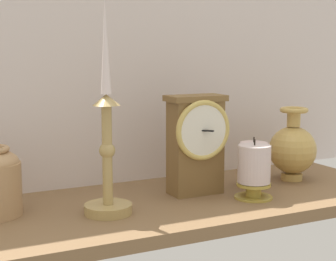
{
  "coord_description": "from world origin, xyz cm",
  "views": [
    {
      "loc": [
        -46.22,
        -93.14,
        29.68
      ],
      "look_at": [
        -0.51,
        0.0,
        14.0
      ],
      "focal_mm": 57.35,
      "sensor_mm": 36.0,
      "label": 1
    }
  ],
  "objects_px": {
    "candlestick_tall_left": "(107,152)",
    "pillar_candle_near_clock": "(253,162)",
    "pillar_candle_front": "(254,171)",
    "mantel_clock": "(196,142)",
    "brass_vase_bulbous": "(293,149)"
  },
  "relations": [
    {
      "from": "brass_vase_bulbous",
      "to": "mantel_clock",
      "type": "bearing_deg",
      "value": -178.35
    },
    {
      "from": "mantel_clock",
      "to": "pillar_candle_front",
      "type": "distance_m",
      "value": 0.13
    },
    {
      "from": "mantel_clock",
      "to": "pillar_candle_front",
      "type": "xyz_separation_m",
      "value": [
        0.09,
        -0.08,
        -0.05
      ]
    },
    {
      "from": "candlestick_tall_left",
      "to": "pillar_candle_near_clock",
      "type": "distance_m",
      "value": 0.36
    },
    {
      "from": "pillar_candle_front",
      "to": "pillar_candle_near_clock",
      "type": "relative_size",
      "value": 1.1
    },
    {
      "from": "mantel_clock",
      "to": "pillar_candle_near_clock",
      "type": "bearing_deg",
      "value": 0.08
    },
    {
      "from": "mantel_clock",
      "to": "candlestick_tall_left",
      "type": "distance_m",
      "value": 0.22
    },
    {
      "from": "brass_vase_bulbous",
      "to": "pillar_candle_front",
      "type": "bearing_deg",
      "value": -152.33
    },
    {
      "from": "candlestick_tall_left",
      "to": "pillar_candle_near_clock",
      "type": "relative_size",
      "value": 3.54
    },
    {
      "from": "brass_vase_bulbous",
      "to": "pillar_candle_near_clock",
      "type": "distance_m",
      "value": 0.11
    },
    {
      "from": "mantel_clock",
      "to": "brass_vase_bulbous",
      "type": "relative_size",
      "value": 1.22
    },
    {
      "from": "candlestick_tall_left",
      "to": "pillar_candle_front",
      "type": "xyz_separation_m",
      "value": [
        0.3,
        -0.03,
        -0.06
      ]
    },
    {
      "from": "mantel_clock",
      "to": "pillar_candle_near_clock",
      "type": "distance_m",
      "value": 0.15
    },
    {
      "from": "mantel_clock",
      "to": "pillar_candle_near_clock",
      "type": "height_order",
      "value": "mantel_clock"
    },
    {
      "from": "candlestick_tall_left",
      "to": "brass_vase_bulbous",
      "type": "height_order",
      "value": "candlestick_tall_left"
    }
  ]
}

